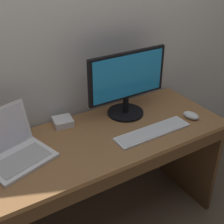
% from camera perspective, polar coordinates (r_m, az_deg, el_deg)
% --- Properties ---
extents(desk, '(1.66, 0.61, 0.79)m').
position_cam_1_polar(desk, '(1.88, -3.16, -10.19)').
color(desk, olive).
rests_on(desk, ground).
extents(laptop_white, '(0.40, 0.38, 0.25)m').
position_cam_1_polar(laptop_white, '(1.68, -18.00, -6.70)').
color(laptop_white, white).
rests_on(laptop_white, desk).
extents(external_monitor, '(0.54, 0.24, 0.43)m').
position_cam_1_polar(external_monitor, '(1.90, 2.88, 5.55)').
color(external_monitor, black).
rests_on(external_monitor, desk).
extents(wired_keyboard, '(0.49, 0.12, 0.02)m').
position_cam_1_polar(wired_keyboard, '(1.83, 7.66, -3.71)').
color(wired_keyboard, white).
rests_on(wired_keyboard, desk).
extents(computer_mouse, '(0.09, 0.12, 0.04)m').
position_cam_1_polar(computer_mouse, '(2.02, 14.67, -0.62)').
color(computer_mouse, white).
rests_on(computer_mouse, desk).
extents(external_drive_box, '(0.13, 0.13, 0.04)m').
position_cam_1_polar(external_drive_box, '(1.91, -9.24, -1.81)').
color(external_drive_box, silver).
rests_on(external_drive_box, desk).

